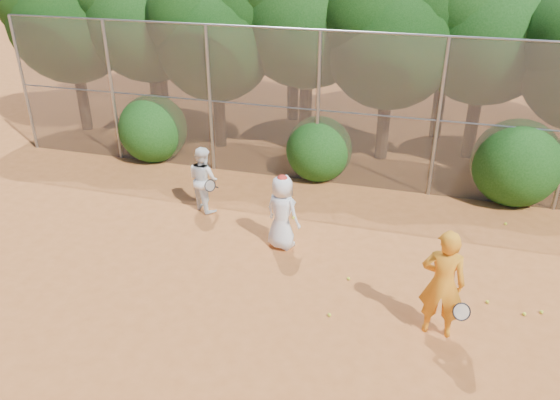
% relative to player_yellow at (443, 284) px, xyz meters
% --- Properties ---
extents(ground, '(80.00, 80.00, 0.00)m').
position_rel_player_yellow_xyz_m(ground, '(-2.36, -0.51, -1.00)').
color(ground, '#AB5A26').
rests_on(ground, ground).
extents(fence_back, '(20.05, 0.09, 4.03)m').
position_rel_player_yellow_xyz_m(fence_back, '(-2.48, 5.49, 1.06)').
color(fence_back, gray).
rests_on(fence_back, ground).
extents(tree_0, '(4.38, 3.81, 6.00)m').
position_rel_player_yellow_xyz_m(tree_0, '(-11.81, 7.53, 2.93)').
color(tree_0, black).
rests_on(tree_0, ground).
extents(tree_1, '(4.64, 4.03, 6.35)m').
position_rel_player_yellow_xyz_m(tree_1, '(-9.30, 8.03, 3.17)').
color(tree_1, black).
rests_on(tree_1, ground).
extents(tree_2, '(3.99, 3.47, 5.47)m').
position_rel_player_yellow_xyz_m(tree_2, '(-6.81, 7.33, 2.59)').
color(tree_2, black).
rests_on(tree_2, ground).
extents(tree_4, '(4.19, 3.64, 5.73)m').
position_rel_player_yellow_xyz_m(tree_4, '(-1.81, 7.73, 2.76)').
color(tree_4, black).
rests_on(tree_4, ground).
extents(tree_5, '(4.51, 3.92, 6.17)m').
position_rel_player_yellow_xyz_m(tree_5, '(0.70, 8.53, 3.05)').
color(tree_5, black).
rests_on(tree_5, ground).
extents(tree_11, '(4.64, 4.03, 6.35)m').
position_rel_player_yellow_xyz_m(tree_11, '(-0.30, 10.13, 3.17)').
color(tree_11, black).
rests_on(tree_11, ground).
extents(bush_0, '(2.00, 2.00, 2.00)m').
position_rel_player_yellow_xyz_m(bush_0, '(-8.36, 5.79, 0.00)').
color(bush_0, '#123E0F').
rests_on(bush_0, ground).
extents(bush_1, '(1.80, 1.80, 1.80)m').
position_rel_player_yellow_xyz_m(bush_1, '(-3.36, 5.79, -0.10)').
color(bush_1, '#123E0F').
rests_on(bush_1, ground).
extents(bush_2, '(2.20, 2.20, 2.20)m').
position_rel_player_yellow_xyz_m(bush_2, '(1.64, 5.79, 0.10)').
color(bush_2, '#123E0F').
rests_on(bush_2, ground).
extents(player_yellow, '(0.89, 0.57, 2.00)m').
position_rel_player_yellow_xyz_m(player_yellow, '(0.00, 0.00, 0.00)').
color(player_yellow, orange).
rests_on(player_yellow, ground).
extents(player_teen, '(0.95, 0.80, 1.69)m').
position_rel_player_yellow_xyz_m(player_teen, '(-3.31, 1.96, -0.16)').
color(player_teen, white).
rests_on(player_teen, ground).
extents(player_white, '(0.99, 0.93, 1.62)m').
position_rel_player_yellow_xyz_m(player_white, '(-5.61, 3.12, -0.19)').
color(player_white, white).
rests_on(player_white, ground).
extents(ball_0, '(0.07, 0.07, 0.07)m').
position_rel_player_yellow_xyz_m(ball_0, '(1.52, 0.89, -0.96)').
color(ball_0, '#C4CE25').
rests_on(ball_0, ground).
extents(ball_1, '(0.07, 0.07, 0.07)m').
position_rel_player_yellow_xyz_m(ball_1, '(0.90, 1.07, -0.96)').
color(ball_1, '#C4CE25').
rests_on(ball_1, ground).
extents(ball_2, '(0.07, 0.07, 0.07)m').
position_rel_player_yellow_xyz_m(ball_2, '(-1.83, -0.11, -0.96)').
color(ball_2, '#C4CE25').
rests_on(ball_2, ground).
extents(ball_3, '(0.07, 0.07, 0.07)m').
position_rel_player_yellow_xyz_m(ball_3, '(1.83, 1.03, -0.96)').
color(ball_3, '#C4CE25').
rests_on(ball_3, ground).
extents(ball_4, '(0.07, 0.07, 0.07)m').
position_rel_player_yellow_xyz_m(ball_4, '(-1.69, 1.09, -0.96)').
color(ball_4, '#C4CE25').
rests_on(ball_4, ground).
extents(ball_5, '(0.07, 0.07, 0.07)m').
position_rel_player_yellow_xyz_m(ball_5, '(1.45, 4.31, -0.96)').
color(ball_5, '#C4CE25').
rests_on(ball_5, ground).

